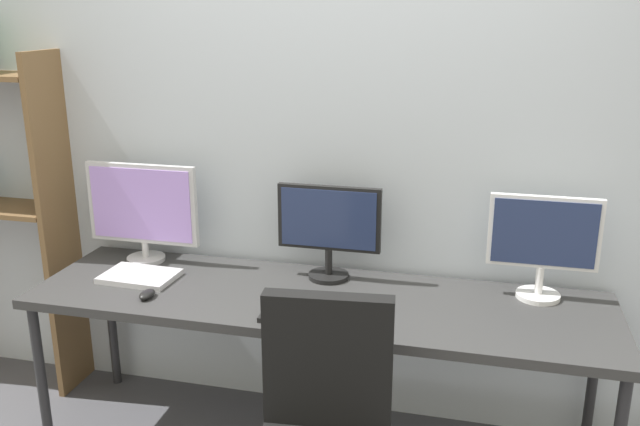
# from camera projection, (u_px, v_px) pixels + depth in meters

# --- Properties ---
(wall_back) EXTENTS (4.83, 0.10, 2.60)m
(wall_back) POSITION_uv_depth(u_px,v_px,m) (340.00, 145.00, 3.04)
(wall_back) COLOR silver
(wall_back) RESTS_ON ground_plane
(desk) EXTENTS (2.43, 0.68, 0.74)m
(desk) POSITION_uv_depth(u_px,v_px,m) (317.00, 307.00, 2.83)
(desk) COLOR #333333
(desk) RESTS_ON ground_plane
(monitor_left) EXTENTS (0.54, 0.18, 0.47)m
(monitor_left) POSITION_uv_depth(u_px,v_px,m) (142.00, 209.00, 3.15)
(monitor_left) COLOR silver
(monitor_left) RESTS_ON desk
(monitor_center) EXTENTS (0.46, 0.18, 0.42)m
(monitor_center) POSITION_uv_depth(u_px,v_px,m) (329.00, 226.00, 2.94)
(monitor_center) COLOR black
(monitor_center) RESTS_ON desk
(monitor_right) EXTENTS (0.44, 0.18, 0.44)m
(monitor_right) POSITION_uv_depth(u_px,v_px,m) (543.00, 241.00, 2.74)
(monitor_right) COLOR silver
(monitor_right) RESTS_ON desk
(keyboard_main) EXTENTS (0.33, 0.13, 0.02)m
(keyboard_main) POSITION_uv_depth(u_px,v_px,m) (303.00, 318.00, 2.60)
(keyboard_main) COLOR black
(keyboard_main) RESTS_ON desk
(computer_mouse) EXTENTS (0.06, 0.10, 0.03)m
(computer_mouse) POSITION_uv_depth(u_px,v_px,m) (147.00, 294.00, 2.80)
(computer_mouse) COLOR black
(computer_mouse) RESTS_ON desk
(laptop_closed) EXTENTS (0.33, 0.23, 0.02)m
(laptop_closed) POSITION_uv_depth(u_px,v_px,m) (140.00, 276.00, 3.00)
(laptop_closed) COLOR silver
(laptop_closed) RESTS_ON desk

